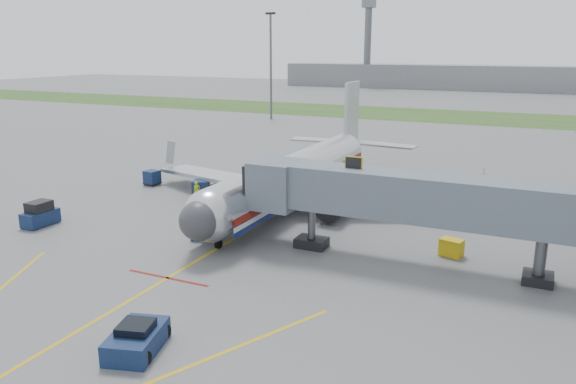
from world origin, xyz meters
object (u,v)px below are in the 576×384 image
at_px(airliner, 295,175).
at_px(ramp_worker, 197,191).
at_px(baggage_tug, 40,215).
at_px(belt_loader, 205,229).
at_px(pushback_tug, 137,339).

xyz_separation_m(airliner, ramp_worker, (-8.69, -3.08, -1.74)).
relative_size(baggage_tug, ramp_worker, 1.58).
bearing_deg(airliner, baggage_tug, -136.87).
xyz_separation_m(baggage_tug, belt_loader, (13.33, 3.63, -0.44)).
bearing_deg(pushback_tug, baggage_tug, 148.65).
bearing_deg(pushback_tug, belt_loader, 112.50).
bearing_deg(airliner, pushback_tug, -81.56).
height_order(airliner, ramp_worker, airliner).
distance_m(pushback_tug, belt_loader, 17.01).
bearing_deg(belt_loader, baggage_tug, -164.77).
xyz_separation_m(airliner, pushback_tug, (4.00, -26.93, -2.05)).
bearing_deg(ramp_worker, baggage_tug, -173.31).
height_order(airliner, belt_loader, airliner).
xyz_separation_m(airliner, baggage_tug, (-15.84, -14.84, -1.76)).
xyz_separation_m(baggage_tug, ramp_worker, (7.16, 11.77, 0.02)).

